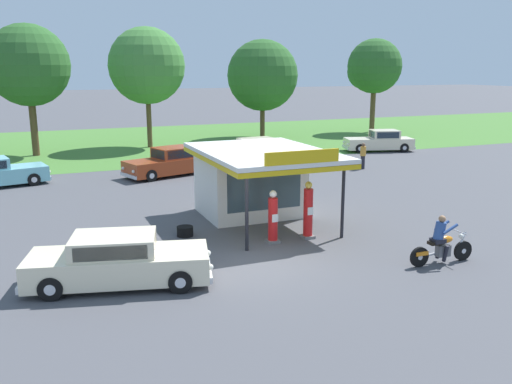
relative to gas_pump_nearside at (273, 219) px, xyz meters
name	(u,v)px	position (x,y,z in m)	size (l,w,h in m)	color
ground_plane	(261,263)	(-1.17, -1.74, -0.86)	(300.00, 300.00, 0.00)	#4C4C51
grass_verge_strip	(119,144)	(-1.17, 28.26, -0.86)	(120.00, 24.00, 0.01)	#477A33
service_station_kiosk	(253,176)	(0.69, 3.57, 0.83)	(4.61, 6.63, 3.36)	silver
gas_pump_nearside	(273,219)	(0.00, 0.00, 0.00)	(0.44, 0.44, 1.89)	slate
gas_pump_offside	(308,212)	(1.39, 0.00, 0.10)	(0.44, 0.44, 2.09)	slate
motorcycle_with_rider	(441,244)	(4.01, -3.93, -0.21)	(2.32, 0.70, 1.58)	black
featured_classic_sedan	(118,262)	(-5.59, -1.78, -0.17)	(5.45, 3.01, 1.47)	beige
parked_car_back_row_left	(172,163)	(-0.33, 13.50, -0.14)	(5.78, 3.41, 1.61)	#993819
parked_car_back_row_centre_left	(256,152)	(5.67, 15.37, -0.13)	(5.48, 2.17, 1.62)	beige
parked_car_back_row_far_right	(380,142)	(16.23, 16.71, -0.16)	(5.37, 3.09, 1.56)	beige
bystander_strolling_foreground	(363,155)	(10.95, 10.94, -0.02)	(0.34, 0.34, 1.60)	black
tree_oak_right	(373,68)	(22.66, 27.48, 5.23)	(5.11, 5.11, 8.79)	brown
tree_oak_far_left	(147,66)	(0.84, 25.35, 5.34)	(5.80, 5.80, 9.11)	brown
tree_oak_centre	(263,76)	(11.32, 27.38, 4.48)	(6.15, 6.15, 8.50)	brown
tree_oak_far_right	(26,67)	(-7.63, 24.23, 5.26)	(5.58, 5.58, 9.02)	brown
spare_tire_stack	(185,231)	(-2.67, 1.92, -0.68)	(0.60, 0.60, 0.36)	black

